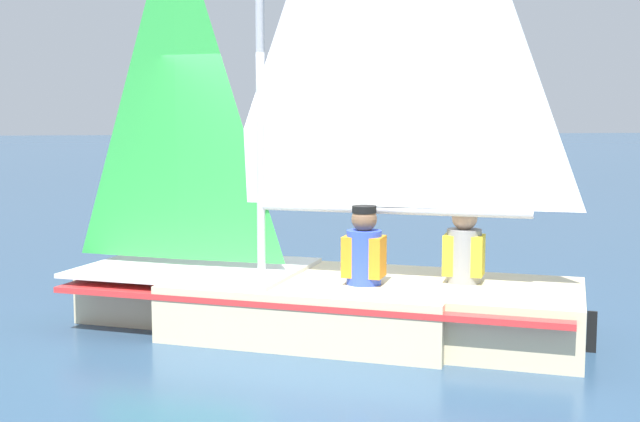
# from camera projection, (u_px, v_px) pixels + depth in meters

# --- Properties ---
(ground_plane) EXTENTS (260.00, 260.00, 0.00)m
(ground_plane) POSITION_uv_depth(u_px,v_px,m) (320.00, 330.00, 7.27)
(ground_plane) COLOR #2D4C6B
(sailboat_main) EXTENTS (4.56, 3.98, 5.66)m
(sailboat_main) POSITION_uv_depth(u_px,v_px,m) (326.00, 249.00, 7.17)
(sailboat_main) COLOR beige
(sailboat_main) RESTS_ON ground_plane
(sailor_helm) EXTENTS (0.43, 0.42, 1.16)m
(sailor_helm) POSITION_uv_depth(u_px,v_px,m) (364.00, 268.00, 6.89)
(sailor_helm) COLOR black
(sailor_helm) RESTS_ON ground_plane
(sailor_crew) EXTENTS (0.43, 0.42, 1.16)m
(sailor_crew) POSITION_uv_depth(u_px,v_px,m) (464.00, 267.00, 6.98)
(sailor_crew) COLOR black
(sailor_crew) RESTS_ON ground_plane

